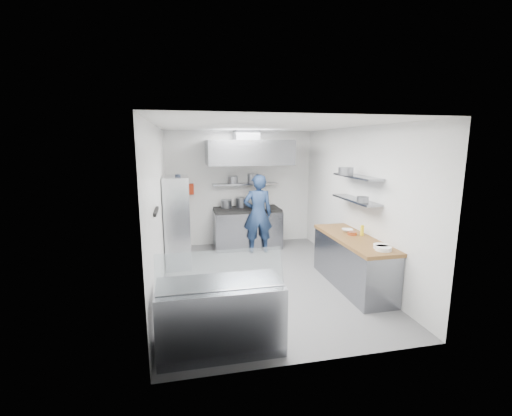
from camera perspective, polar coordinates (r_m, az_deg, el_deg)
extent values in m
plane|color=#5D5D5F|center=(6.51, 1.13, -11.85)|extent=(5.00, 5.00, 0.00)
plane|color=silver|center=(6.02, 1.23, 13.57)|extent=(5.00, 5.00, 0.00)
cube|color=white|center=(8.54, -2.67, 3.31)|extent=(3.60, 2.80, 0.02)
cube|color=white|center=(3.79, 9.91, -6.32)|extent=(3.60, 2.80, 0.02)
cube|color=white|center=(5.97, -15.88, -0.31)|extent=(2.80, 5.00, 0.02)
cube|color=white|center=(6.75, 16.22, 0.92)|extent=(2.80, 5.00, 0.02)
cube|color=gray|center=(8.35, -1.49, -3.49)|extent=(1.60, 0.80, 0.90)
cube|color=black|center=(8.24, -1.50, -0.26)|extent=(1.57, 0.78, 0.06)
cylinder|color=slate|center=(8.31, -4.99, 0.71)|extent=(0.27, 0.27, 0.20)
cylinder|color=slate|center=(8.38, -2.29, 0.96)|extent=(0.32, 0.32, 0.24)
cylinder|color=slate|center=(8.19, 1.00, 0.45)|extent=(0.26, 0.26, 0.16)
cube|color=gray|center=(8.39, -1.82, 4.01)|extent=(1.60, 0.30, 0.04)
cylinder|color=slate|center=(8.34, -3.85, 4.71)|extent=(0.23, 0.23, 0.18)
cylinder|color=slate|center=(8.61, -0.60, 5.06)|extent=(0.28, 0.28, 0.22)
cube|color=gray|center=(7.92, -1.32, 9.28)|extent=(1.90, 1.15, 0.55)
cube|color=slate|center=(8.14, -1.63, 11.99)|extent=(0.55, 0.55, 0.24)
cube|color=#AC260D|center=(8.37, -11.09, 3.11)|extent=(0.22, 0.10, 0.26)
imported|color=navy|center=(7.83, 0.34, -0.99)|extent=(0.68, 0.46, 1.82)
cube|color=silver|center=(7.20, -12.97, -2.19)|extent=(0.50, 0.90, 1.85)
cube|color=white|center=(7.00, -12.95, -3.62)|extent=(0.16, 0.21, 0.19)
cube|color=yellow|center=(7.42, -13.07, 1.13)|extent=(0.13, 0.17, 0.15)
cylinder|color=black|center=(7.04, -12.87, 4.75)|extent=(0.11, 0.11, 0.18)
cube|color=black|center=(5.06, -16.32, -0.54)|extent=(0.04, 0.55, 0.05)
cube|color=gray|center=(6.34, 15.74, -8.87)|extent=(0.62, 2.00, 0.84)
cube|color=brown|center=(6.20, 15.95, -4.94)|extent=(0.65, 2.04, 0.06)
cylinder|color=white|center=(5.57, 20.45, -6.35)|extent=(0.24, 0.24, 0.06)
cylinder|color=white|center=(5.67, 20.09, -6.03)|extent=(0.23, 0.23, 0.06)
cylinder|color=#BD5D35|center=(6.32, 15.73, -4.07)|extent=(0.17, 0.17, 0.06)
cylinder|color=yellow|center=(6.33, 17.27, -3.58)|extent=(0.06, 0.06, 0.18)
imported|color=white|center=(6.53, 14.97, -3.61)|extent=(0.25, 0.25, 0.05)
cube|color=gray|center=(6.40, 16.26, 1.30)|extent=(0.30, 1.30, 0.04)
cube|color=gray|center=(6.35, 16.46, 5.04)|extent=(0.30, 1.30, 0.04)
cylinder|color=slate|center=(6.02, 17.37, 1.34)|extent=(0.19, 0.19, 0.10)
cylinder|color=slate|center=(6.38, 14.75, 5.97)|extent=(0.27, 0.27, 0.14)
cube|color=gray|center=(4.40, -5.94, -17.52)|extent=(1.50, 0.70, 0.85)
cube|color=silver|center=(4.02, -5.93, -10.20)|extent=(1.47, 0.19, 0.42)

